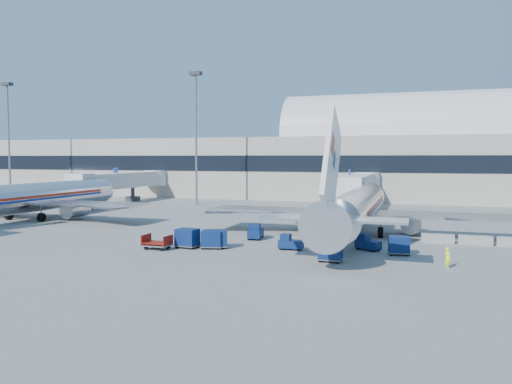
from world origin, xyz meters
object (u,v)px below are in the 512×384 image
(jetbridge_near, at_px, (360,184))
(cart_train_c, at_px, (187,238))
(tug_lead, at_px, (290,243))
(airliner_mid, at_px, (30,197))
(mast_west, at_px, (196,118))
(tug_right, at_px, (367,243))
(barrier_near, at_px, (438,238))
(jetbridge_mid, at_px, (126,181))
(cart_train_b, at_px, (212,239))
(cart_open_red, at_px, (157,244))
(cart_solo_near, at_px, (331,251))
(tug_left, at_px, (255,232))
(ramp_worker, at_px, (447,258))
(airliner_main, at_px, (356,207))
(mast_far_west, at_px, (8,123))
(cart_train_a, at_px, (217,238))
(cart_solo_far, at_px, (399,245))
(barrier_mid, at_px, (475,240))

(jetbridge_near, height_order, cart_train_c, jetbridge_near)
(tug_lead, bearing_deg, airliner_mid, 165.75)
(mast_west, height_order, cart_train_c, mast_west)
(tug_right, bearing_deg, barrier_near, 70.35)
(jetbridge_mid, distance_m, cart_train_b, 50.50)
(airliner_mid, height_order, cart_train_b, airliner_mid)
(tug_right, distance_m, cart_train_c, 16.04)
(barrier_near, height_order, cart_open_red, barrier_near)
(barrier_near, height_order, cart_solo_near, cart_solo_near)
(tug_lead, bearing_deg, cart_train_c, -166.60)
(tug_left, xyz_separation_m, ramp_worker, (17.53, -8.06, 0.04))
(airliner_main, distance_m, tug_left, 11.05)
(mast_far_west, relative_size, cart_train_c, 10.62)
(airliner_mid, relative_size, jetbridge_mid, 1.35)
(tug_lead, relative_size, cart_train_a, 0.96)
(jetbridge_near, bearing_deg, cart_solo_far, -78.83)
(mast_far_west, bearing_deg, jetbridge_mid, 1.81)
(mast_far_west, relative_size, barrier_mid, 7.53)
(jetbridge_near, height_order, ramp_worker, jetbridge_near)
(airliner_mid, bearing_deg, barrier_mid, -2.69)
(cart_train_a, bearing_deg, jetbridge_mid, 111.97)
(jetbridge_near, bearing_deg, cart_train_a, -102.80)
(barrier_mid, height_order, tug_left, tug_left)
(barrier_mid, relative_size, ramp_worker, 1.93)
(airliner_mid, height_order, tug_right, airliner_mid)
(cart_solo_far, bearing_deg, tug_left, 156.84)
(airliner_main, bearing_deg, cart_train_a, -133.80)
(tug_right, xyz_separation_m, cart_train_c, (-15.55, -3.94, 0.29))
(cart_train_a, bearing_deg, cart_open_red, -176.14)
(tug_lead, relative_size, tug_right, 0.90)
(mast_west, distance_m, tug_right, 48.54)
(airliner_mid, xyz_separation_m, tug_lead, (37.42, -10.12, -2.29))
(cart_train_a, distance_m, cart_solo_near, 10.98)
(airliner_mid, xyz_separation_m, mast_west, (12.00, 25.49, 11.87))
(cart_train_a, height_order, cart_train_b, cart_train_a)
(tug_lead, distance_m, cart_solo_near, 5.82)
(tug_right, xyz_separation_m, ramp_worker, (6.31, -5.49, 0.14))
(jetbridge_near, distance_m, tug_left, 32.80)
(jetbridge_near, xyz_separation_m, mast_west, (-27.60, -0.81, 10.86))
(airliner_mid, height_order, cart_solo_far, airliner_mid)
(tug_lead, relative_size, tug_left, 0.82)
(airliner_mid, bearing_deg, jetbridge_near, 33.59)
(barrier_near, distance_m, tug_left, 17.54)
(cart_solo_near, bearing_deg, ramp_worker, 4.49)
(tug_lead, xyz_separation_m, cart_train_b, (-6.78, -1.64, 0.24))
(mast_far_west, xyz_separation_m, cart_solo_far, (74.68, -35.08, -13.96))
(jetbridge_near, height_order, cart_solo_far, jetbridge_near)
(mast_west, distance_m, cart_open_red, 43.94)
(mast_far_west, xyz_separation_m, mast_west, (40.00, 0.00, 0.00))
(airliner_mid, height_order, cart_solo_near, airliner_mid)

